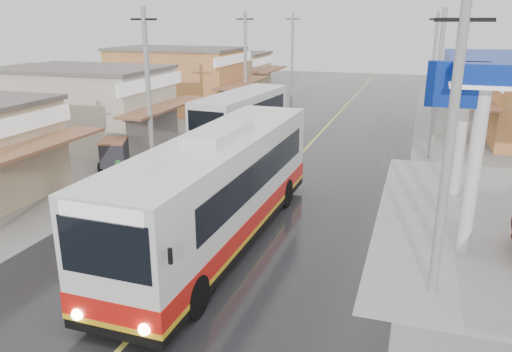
# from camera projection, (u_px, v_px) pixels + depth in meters

# --- Properties ---
(ground) EXTENTS (120.00, 120.00, 0.00)m
(ground) POSITION_uv_depth(u_px,v_px,m) (206.00, 256.00, 16.31)
(ground) COLOR slate
(ground) RESTS_ON ground
(road) EXTENTS (12.00, 90.00, 0.02)m
(road) POSITION_uv_depth(u_px,v_px,m) (306.00, 148.00, 29.91)
(road) COLOR black
(road) RESTS_ON ground
(centre_line) EXTENTS (0.15, 90.00, 0.01)m
(centre_line) POSITION_uv_depth(u_px,v_px,m) (306.00, 148.00, 29.91)
(centre_line) COLOR #D8CC4C
(centre_line) RESTS_ON road
(shopfronts_left) EXTENTS (11.00, 44.00, 5.20)m
(shopfronts_left) POSITION_uv_depth(u_px,v_px,m) (141.00, 125.00, 36.48)
(shopfronts_left) COLOR tan
(shopfronts_left) RESTS_ON ground
(utility_poles_left) EXTENTS (1.60, 50.00, 8.00)m
(utility_poles_left) POSITION_uv_depth(u_px,v_px,m) (206.00, 137.00, 32.89)
(utility_poles_left) COLOR gray
(utility_poles_left) RESTS_ON ground
(utility_poles_right) EXTENTS (1.60, 36.00, 8.00)m
(utility_poles_right) POSITION_uv_depth(u_px,v_px,m) (429.00, 158.00, 27.84)
(utility_poles_right) COLOR gray
(utility_poles_right) RESTS_ON ground
(coach_bus) EXTENTS (3.10, 12.92, 4.01)m
(coach_bus) POSITION_uv_depth(u_px,v_px,m) (220.00, 189.00, 16.86)
(coach_bus) COLOR silver
(coach_bus) RESTS_ON road
(second_bus) EXTENTS (3.34, 9.53, 3.10)m
(second_bus) POSITION_uv_depth(u_px,v_px,m) (242.00, 116.00, 30.73)
(second_bus) COLOR silver
(second_bus) RESTS_ON road
(cyclist) EXTENTS (1.09, 1.96, 2.00)m
(cyclist) POSITION_uv_depth(u_px,v_px,m) (123.00, 190.00, 20.62)
(cyclist) COLOR black
(cyclist) RESTS_ON ground
(tricycle_near) EXTENTS (2.00, 2.22, 1.55)m
(tricycle_near) POSITION_uv_depth(u_px,v_px,m) (114.00, 152.00, 25.53)
(tricycle_near) COLOR #26262D
(tricycle_near) RESTS_ON ground
(tyre_stack) EXTENTS (0.81, 0.81, 0.42)m
(tyre_stack) POSITION_uv_depth(u_px,v_px,m) (157.00, 174.00, 24.22)
(tyre_stack) COLOR black
(tyre_stack) RESTS_ON ground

